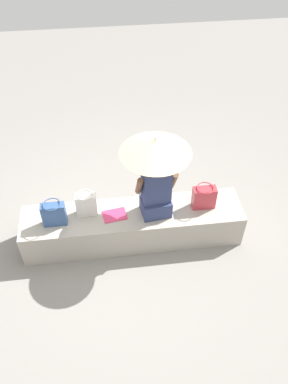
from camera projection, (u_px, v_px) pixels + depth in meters
name	position (u px, v px, depth m)	size (l,w,h in m)	color
ground_plane	(133.00, 237.00, 5.07)	(14.00, 14.00, 0.00)	gray
stone_bench	(133.00, 226.00, 4.91)	(2.71, 0.58, 0.47)	#A8A093
person_seated	(156.00, 189.00, 4.48)	(0.49, 0.32, 0.90)	navy
parasol	(156.00, 146.00, 4.09)	(0.78, 0.78, 1.10)	#B7B7BC
handbag_black	(54.00, 214.00, 4.51)	(0.27, 0.20, 0.33)	#335184
tote_bag_canvas	(86.00, 204.00, 4.63)	(0.25, 0.18, 0.32)	silver
shoulder_bag_spare	(204.00, 197.00, 4.72)	(0.28, 0.21, 0.32)	#B2333D
magazine	(115.00, 215.00, 4.71)	(0.28, 0.20, 0.01)	#D83866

